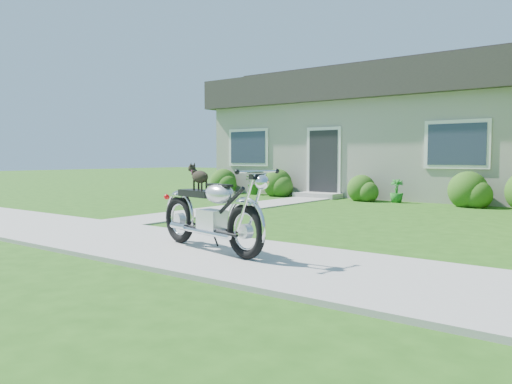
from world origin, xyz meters
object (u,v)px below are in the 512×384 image
at_px(house, 406,131).
at_px(motorcycle_with_dog, 212,213).
at_px(potted_plant_left, 255,183).
at_px(potted_plant_right, 397,191).

relative_size(house, motorcycle_with_dog, 5.74).
bearing_deg(house, motorcycle_with_dog, -81.07).
xyz_separation_m(potted_plant_left, potted_plant_right, (4.95, 0.00, -0.07)).
distance_m(potted_plant_left, motorcycle_with_dog, 10.34).
bearing_deg(potted_plant_left, motorcycle_with_dog, -55.98).
height_order(potted_plant_left, potted_plant_right, potted_plant_left).
bearing_deg(motorcycle_with_dog, potted_plant_left, 137.02).
relative_size(potted_plant_right, motorcycle_with_dog, 0.30).
relative_size(potted_plant_left, potted_plant_right, 1.23).
bearing_deg(house, potted_plant_left, -138.52).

